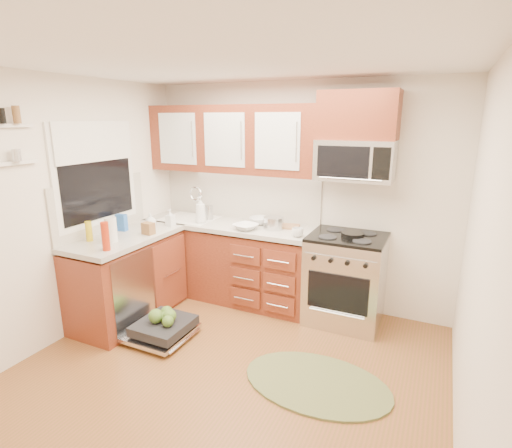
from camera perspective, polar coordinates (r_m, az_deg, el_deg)
The scene contains 37 objects.
floor at distance 3.59m, azimuth -4.93°, elevation -21.14°, with size 3.50×3.50×0.00m, color brown.
ceiling at distance 2.93m, azimuth -6.10°, elevation 22.50°, with size 3.50×3.50×0.00m, color white.
wall_back at distance 4.58m, azimuth 5.77°, elevation 4.02°, with size 3.50×0.04×2.50m, color silver.
wall_left at distance 4.18m, azimuth -26.60°, elevation 1.45°, with size 0.04×3.50×2.50m, color silver.
wall_right at distance 2.65m, azimuth 29.47°, elevation -6.04°, with size 0.04×3.50×2.50m, color silver.
base_cabinet_back at distance 4.83m, azimuth -3.88°, elevation -5.54°, with size 2.05×0.60×0.85m, color #5B2414.
base_cabinet_left at distance 4.54m, azimuth -17.80°, elevation -7.62°, with size 0.60×1.25×0.85m, color #5B2414.
countertop_back at distance 4.67m, azimuth -4.04°, elevation -0.12°, with size 2.07×0.64×0.05m, color #AEA99F.
countertop_left at distance 4.38m, azimuth -18.19°, elevation -1.89°, with size 0.64×1.27×0.05m, color #AEA99F.
backsplash_back at distance 4.86m, azimuth -2.40°, elevation 4.24°, with size 2.05×0.02×0.57m, color beige.
backsplash_left at distance 4.51m, azimuth -21.25°, elevation 2.39°, with size 0.02×1.25×0.57m, color beige.
upper_cabinets at distance 4.64m, azimuth -3.43°, elevation 12.00°, with size 2.05×0.35×0.75m, color #5B2414, non-canonical shape.
cabinet_over_mw at distance 4.15m, azimuth 14.44°, elevation 14.82°, with size 0.76×0.35×0.47m, color #5B2414.
range at distance 4.32m, azimuth 12.64°, elevation -7.67°, with size 0.76×0.64×0.95m, color silver, non-canonical shape.
microwave at distance 4.14m, azimuth 13.98°, elevation 8.81°, with size 0.76×0.38×0.40m, color silver, non-canonical shape.
sink at distance 4.95m, azimuth -9.44°, elevation -0.62°, with size 0.62×0.50×0.26m, color white, non-canonical shape.
dishwasher at distance 4.17m, azimuth -13.43°, elevation -14.36°, with size 0.70×0.60×0.20m, color silver, non-canonical shape.
window at distance 4.44m, azimuth -21.90°, elevation 6.61°, with size 0.03×1.05×1.05m, color white, non-canonical shape.
window_blind at distance 4.39m, azimuth -22.09°, elevation 10.86°, with size 0.02×0.96×0.40m, color white.
shelf_upper at distance 3.86m, azimuth -31.82°, elevation 11.87°, with size 0.04×0.40×0.03m, color white.
shelf_lower at distance 3.88m, azimuth -31.22°, elevation 7.47°, with size 0.04×0.40×0.03m, color white.
rug at distance 3.55m, azimuth 8.64°, elevation -21.54°, with size 1.22×0.79×0.02m, color olive, non-canonical shape.
skillet at distance 4.14m, azimuth 13.63°, elevation -1.48°, with size 0.23×0.23×0.04m, color black.
stock_pot at distance 4.39m, azimuth 2.52°, elevation 0.15°, with size 0.22×0.22×0.13m, color silver.
cutting_board at distance 4.48m, azimuth 4.19°, elevation -0.30°, with size 0.31×0.20×0.02m, color #A06D49.
canister at distance 4.81m, azimuth -6.76°, elevation 1.61°, with size 0.11×0.11×0.17m, color silver.
paper_towel_roll at distance 4.16m, azimuth -20.00°, elevation -0.77°, with size 0.11×0.11×0.25m, color white.
mustard_bottle at distance 4.28m, azimuth -22.76°, elevation -0.97°, with size 0.06×0.06×0.20m, color gold.
red_bottle at distance 3.91m, azimuth -20.71°, elevation -1.66°, with size 0.07×0.07×0.27m, color #B42A0F.
wooden_box at distance 4.33m, azimuth -15.14°, elevation -0.62°, with size 0.12×0.09×0.12m, color brown.
blue_carton at distance 4.55m, azimuth -18.65°, elevation 0.20°, with size 0.11×0.07×0.18m, color blue.
bowl_a at distance 4.37m, azimuth -1.51°, elevation -0.39°, with size 0.26×0.26×0.06m, color #999999.
bowl_b at distance 4.60m, azimuth 0.55°, elevation 0.48°, with size 0.24×0.24×0.08m, color #999999.
cup at distance 4.12m, azimuth 5.95°, elevation -1.20°, with size 0.12×0.12×0.09m, color #999999.
soap_bottle_a at distance 4.64m, azimuth -7.94°, elevation 1.99°, with size 0.12×0.12×0.31m, color #999999.
soap_bottle_b at distance 4.61m, azimuth -12.15°, elevation 0.89°, with size 0.08×0.09×0.19m, color #999999.
soap_bottle_c at distance 4.62m, azimuth -14.85°, elevation 0.56°, with size 0.12×0.12×0.16m, color #999999.
Camera 1 is at (1.49, -2.49, 2.11)m, focal length 28.00 mm.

